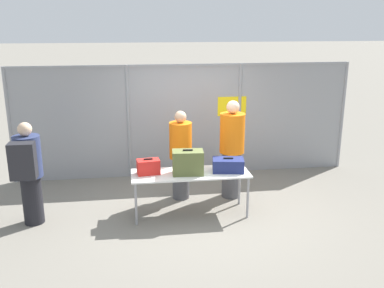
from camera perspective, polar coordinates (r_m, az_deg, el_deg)
ground_plane at (r=7.49m, az=0.83°, el=-8.62°), size 120.00×120.00×0.00m
fence_section at (r=8.80m, az=-0.91°, el=3.46°), size 6.95×0.07×2.31m
inspection_table at (r=7.05m, az=-0.20°, el=-4.30°), size 1.93×0.67×0.73m
suitcase_red at (r=6.98m, az=-5.84°, el=-3.04°), size 0.38×0.26×0.26m
suitcase_olive at (r=6.92m, az=-0.56°, el=-2.47°), size 0.52×0.33×0.42m
suitcase_navy at (r=7.10m, az=4.83°, el=-2.80°), size 0.56×0.40×0.24m
traveler_hooded at (r=7.08m, az=-20.99°, el=-3.29°), size 0.41×0.64×1.66m
security_worker_near at (r=7.65m, az=-1.52°, el=-1.34°), size 0.40×0.40×1.63m
security_worker_far at (r=7.72m, az=5.34°, el=-0.56°), size 0.44×0.44×1.80m
utility_trailer at (r=11.26m, az=0.61°, el=2.18°), size 4.34×2.23×0.71m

